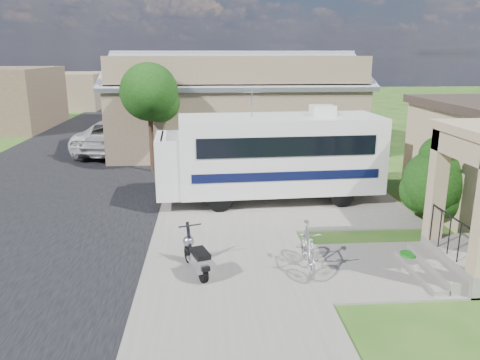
{
  "coord_description": "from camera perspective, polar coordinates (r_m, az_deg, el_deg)",
  "views": [
    {
      "loc": [
        -1.44,
        -10.75,
        4.9
      ],
      "look_at": [
        -0.5,
        2.5,
        1.3
      ],
      "focal_mm": 35.0,
      "sensor_mm": 36.0,
      "label": 1
    }
  ],
  "objects": [
    {
      "name": "sidewalk_slab",
      "position": [
        21.32,
        -2.77,
        1.94
      ],
      "size": [
        4.0,
        80.0,
        0.06
      ],
      "primitive_type": "cube",
      "color": "slate",
      "rests_on": "ground"
    },
    {
      "name": "street_tree_a",
      "position": [
        20.0,
        -10.7,
        10.17
      ],
      "size": [
        2.44,
        2.4,
        4.58
      ],
      "color": "black",
      "rests_on": "ground"
    },
    {
      "name": "street_tree_b",
      "position": [
        29.93,
        -8.57,
        12.11
      ],
      "size": [
        2.44,
        2.4,
        4.73
      ],
      "color": "black",
      "rests_on": "ground"
    },
    {
      "name": "pickup_truck",
      "position": [
        24.72,
        -14.37,
        5.29
      ],
      "size": [
        4.08,
        6.67,
        1.73
      ],
      "primitive_type": "imported",
      "rotation": [
        0.0,
        0.0,
        2.93
      ],
      "color": "beige",
      "rests_on": "ground"
    },
    {
      "name": "van",
      "position": [
        31.07,
        -13.2,
        7.44
      ],
      "size": [
        3.58,
        6.8,
        1.88
      ],
      "primitive_type": "imported",
      "rotation": [
        0.0,
        0.0,
        0.15
      ],
      "color": "beige",
      "rests_on": "ground"
    },
    {
      "name": "walk_slab",
      "position": [
        11.77,
        18.82,
        -10.17
      ],
      "size": [
        4.0,
        3.0,
        0.05
      ],
      "primitive_type": "cube",
      "color": "slate",
      "rests_on": "ground"
    },
    {
      "name": "ground",
      "position": [
        11.9,
        3.3,
        -9.17
      ],
      "size": [
        120.0,
        120.0,
        0.0
      ],
      "primitive_type": "plane",
      "color": "#1B4512"
    },
    {
      "name": "warehouse",
      "position": [
        24.93,
        -0.73,
        8.46
      ],
      "size": [
        12.5,
        8.4,
        5.04
      ],
      "color": "brown",
      "rests_on": "ground"
    },
    {
      "name": "distant_bldg_near",
      "position": [
        46.88,
        -21.21,
        10.13
      ],
      "size": [
        8.0,
        7.0,
        3.2
      ],
      "primitive_type": "cube",
      "color": "brown",
      "rests_on": "ground"
    },
    {
      "name": "motorhome",
      "position": [
        15.76,
        3.83,
        3.17
      ],
      "size": [
        7.55,
        2.76,
        3.81
      ],
      "rotation": [
        0.0,
        0.0,
        0.06
      ],
      "color": "silver",
      "rests_on": "ground"
    },
    {
      "name": "bicycle",
      "position": [
        11.0,
        8.26,
        -8.39
      ],
      "size": [
        0.6,
        1.81,
        1.07
      ],
      "primitive_type": "imported",
      "rotation": [
        0.0,
        0.0,
        -0.05
      ],
      "color": "#95959C",
      "rests_on": "ground"
    },
    {
      "name": "street_tree_c",
      "position": [
        38.91,
        -7.56,
        12.39
      ],
      "size": [
        2.44,
        2.4,
        4.42
      ],
      "color": "black",
      "rests_on": "ground"
    },
    {
      "name": "driveway_slab",
      "position": [
        16.28,
        6.54,
        -2.36
      ],
      "size": [
        7.0,
        6.0,
        0.05
      ],
      "primitive_type": "cube",
      "color": "slate",
      "rests_on": "ground"
    },
    {
      "name": "street_slab",
      "position": [
        22.17,
        -19.82,
        1.51
      ],
      "size": [
        9.0,
        80.0,
        0.02
      ],
      "primitive_type": "cube",
      "color": "black",
      "rests_on": "ground"
    },
    {
      "name": "scooter",
      "position": [
        10.73,
        -5.27,
        -9.36
      ],
      "size": [
        0.77,
        1.51,
        1.02
      ],
      "rotation": [
        0.0,
        0.0,
        0.32
      ],
      "color": "black",
      "rests_on": "ground"
    },
    {
      "name": "garden_hose",
      "position": [
        12.24,
        19.83,
        -8.91
      ],
      "size": [
        0.41,
        0.41,
        0.19
      ],
      "primitive_type": "cylinder",
      "color": "#167217",
      "rests_on": "ground"
    },
    {
      "name": "shrub",
      "position": [
        14.88,
        22.97,
        0.11
      ],
      "size": [
        2.14,
        2.05,
        2.63
      ],
      "color": "black",
      "rests_on": "ground"
    }
  ]
}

